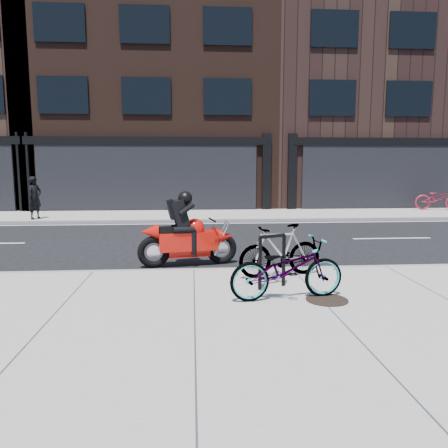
{
  "coord_description": "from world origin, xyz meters",
  "views": [
    {
      "loc": [
        -0.02,
        -10.61,
        2.27
      ],
      "look_at": [
        0.69,
        -0.87,
        0.9
      ],
      "focal_mm": 35.0,
      "sensor_mm": 36.0,
      "label": 1
    }
  ],
  "objects": [
    {
      "name": "ground",
      "position": [
        0.0,
        0.0,
        0.0
      ],
      "size": [
        120.0,
        120.0,
        0.0
      ],
      "primitive_type": "plane",
      "color": "black",
      "rests_on": "ground"
    },
    {
      "name": "motorcycle",
      "position": [
        -0.03,
        -1.04,
        0.68
      ],
      "size": [
        2.23,
        0.74,
        1.67
      ],
      "rotation": [
        0.0,
        0.0,
        0.18
      ],
      "color": "black",
      "rests_on": "ground"
    },
    {
      "name": "bicycle_front",
      "position": [
        1.46,
        -3.99,
        0.62
      ],
      "size": [
        1.93,
        0.91,
        0.98
      ],
      "primitive_type": "imported",
      "rotation": [
        0.0,
        0.0,
        1.71
      ],
      "color": "gray",
      "rests_on": "sidewalk_near"
    },
    {
      "name": "bicycle_rear",
      "position": [
        1.64,
        -2.61,
        0.63
      ],
      "size": [
        1.72,
        0.83,
        1.0
      ],
      "primitive_type": "imported",
      "rotation": [
        0.0,
        0.0,
        4.94
      ],
      "color": "gray",
      "rests_on": "sidewalk_near"
    },
    {
      "name": "building_center",
      "position": [
        -2.0,
        14.5,
        7.25
      ],
      "size": [
        12.0,
        10.0,
        14.5
      ],
      "primitive_type": "cube",
      "color": "black",
      "rests_on": "ground"
    },
    {
      "name": "sidewalk_near",
      "position": [
        0.0,
        -5.0,
        0.07
      ],
      "size": [
        60.0,
        6.0,
        0.13
      ],
      "primitive_type": "cube",
      "color": "gray",
      "rests_on": "ground"
    },
    {
      "name": "bike_rack",
      "position": [
        1.34,
        -3.37,
        0.68
      ],
      "size": [
        0.51,
        0.27,
        0.94
      ],
      "rotation": [
        0.0,
        0.0,
        0.44
      ],
      "color": "black",
      "rests_on": "sidewalk_near"
    },
    {
      "name": "pedestrian",
      "position": [
        -6.02,
        6.5,
        0.95
      ],
      "size": [
        0.62,
        0.71,
        1.63
      ],
      "primitive_type": "imported",
      "rotation": [
        0.0,
        0.0,
        1.09
      ],
      "color": "black",
      "rests_on": "sidewalk_far"
    },
    {
      "name": "manhole_cover",
      "position": [
        2.08,
        -4.12,
        0.14
      ],
      "size": [
        0.83,
        0.83,
        0.02
      ],
      "primitive_type": "cylinder",
      "rotation": [
        0.0,
        0.0,
        0.32
      ],
      "color": "black",
      "rests_on": "sidewalk_near"
    },
    {
      "name": "sidewalk_far",
      "position": [
        0.0,
        7.75,
        0.07
      ],
      "size": [
        60.0,
        3.5,
        0.13
      ],
      "primitive_type": "cube",
      "color": "gray",
      "rests_on": "ground"
    },
    {
      "name": "bicycle_far",
      "position": [
        11.23,
        8.57,
        0.67
      ],
      "size": [
        2.14,
        1.04,
        1.08
      ],
      "primitive_type": "imported",
      "rotation": [
        0.0,
        0.0,
        1.41
      ],
      "color": "maroon",
      "rests_on": "sidewalk_far"
    },
    {
      "name": "building_mideast",
      "position": [
        10.0,
        14.5,
        6.25
      ],
      "size": [
        12.0,
        10.0,
        12.5
      ],
      "primitive_type": "cube",
      "color": "black",
      "rests_on": "ground"
    }
  ]
}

